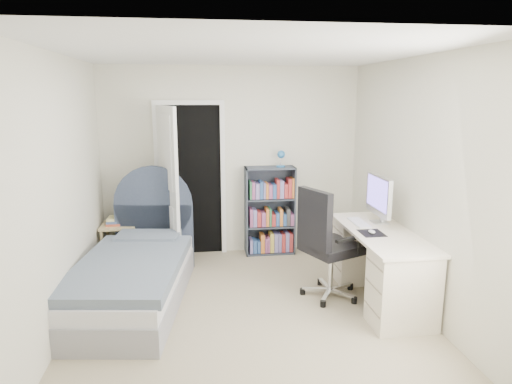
{
  "coord_description": "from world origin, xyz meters",
  "views": [
    {
      "loc": [
        -0.48,
        -4.23,
        2.13
      ],
      "look_at": [
        0.15,
        0.45,
        1.12
      ],
      "focal_mm": 32.0,
      "sensor_mm": 36.0,
      "label": 1
    }
  ],
  "objects": [
    {
      "name": "room_shell",
      "position": [
        0.0,
        0.0,
        1.25
      ],
      "size": [
        3.5,
        3.7,
        2.6
      ],
      "color": "gray",
      "rests_on": "ground"
    },
    {
      "name": "door",
      "position": [
        -0.73,
        1.53,
        1.03
      ],
      "size": [
        0.92,
        0.8,
        2.06
      ],
      "color": "black",
      "rests_on": "ground"
    },
    {
      "name": "bed",
      "position": [
        -1.14,
        0.38,
        0.29
      ],
      "size": [
        1.25,
        2.21,
        1.29
      ],
      "color": "gray",
      "rests_on": "ground"
    },
    {
      "name": "nightstand",
      "position": [
        -1.47,
        1.46,
        0.41
      ],
      "size": [
        0.43,
        0.43,
        0.63
      ],
      "color": "tan",
      "rests_on": "ground"
    },
    {
      "name": "floor_lamp",
      "position": [
        -0.78,
        1.38,
        0.62
      ],
      "size": [
        0.22,
        0.22,
        1.53
      ],
      "color": "silver",
      "rests_on": "ground"
    },
    {
      "name": "bookcase",
      "position": [
        0.51,
        1.65,
        0.55
      ],
      "size": [
        0.67,
        0.29,
        1.41
      ],
      "color": "#39404E",
      "rests_on": "ground"
    },
    {
      "name": "desk",
      "position": [
        1.39,
        0.04,
        0.42
      ],
      "size": [
        0.62,
        1.56,
        1.28
      ],
      "color": "beige",
      "rests_on": "ground"
    },
    {
      "name": "office_chair",
      "position": [
        0.83,
        0.17,
        0.66
      ],
      "size": [
        0.69,
        0.7,
        1.19
      ],
      "color": "silver",
      "rests_on": "ground"
    }
  ]
}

